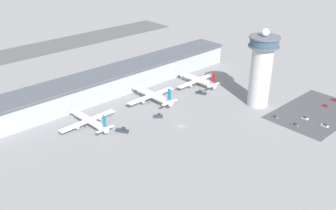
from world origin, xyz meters
name	(u,v)px	position (x,y,z in m)	size (l,w,h in m)	color
ground_plane	(181,126)	(0.00, 0.00, 0.00)	(1000.00, 1000.00, 0.00)	gray
terminal_building	(113,81)	(0.00, 70.00, 8.30)	(211.18, 25.00, 16.40)	#A3A8B2
runway_strip	(34,50)	(0.00, 203.13, 0.00)	(316.77, 44.00, 0.01)	#515154
control_tower	(261,68)	(58.80, -13.34, 25.87)	(19.73, 19.73, 51.96)	#BCBCC1
parking_lot_surface	(315,112)	(76.76, -45.89, 0.00)	(64.00, 40.00, 0.01)	#424247
airplane_gate_alpha	(89,120)	(-41.04, 37.16, 4.26)	(38.23, 34.88, 13.22)	white
airplane_gate_bravo	(152,95)	(9.37, 38.04, 4.90)	(39.05, 36.69, 14.72)	white
airplane_gate_charlie	(197,80)	(53.08, 36.79, 4.32)	(38.63, 32.81, 14.02)	white
service_truck_catering	(122,130)	(-30.28, 18.18, 1.04)	(5.75, 7.76, 2.98)	black
service_truck_fuel	(158,116)	(-2.57, 17.74, 0.87)	(5.83, 5.49, 2.51)	black
service_truck_baggage	(201,93)	(43.64, 24.25, 0.89)	(5.31, 7.80, 2.57)	black
car_yellow_taxi	(325,125)	(63.73, -58.72, 0.52)	(1.98, 4.61, 1.35)	black
car_black_suv	(325,106)	(89.74, -45.94, 0.53)	(1.88, 4.19, 1.38)	black
car_maroon_suv	(334,100)	(102.58, -46.04, 0.61)	(1.89, 4.66, 1.57)	black
car_blue_compact	(275,117)	(50.91, -32.33, 0.55)	(1.90, 4.07, 1.43)	black
car_green_van	(295,125)	(50.88, -46.15, 0.62)	(1.96, 4.67, 1.60)	black
car_grey_coupe	(305,118)	(63.53, -45.72, 0.59)	(2.01, 4.26, 1.53)	black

